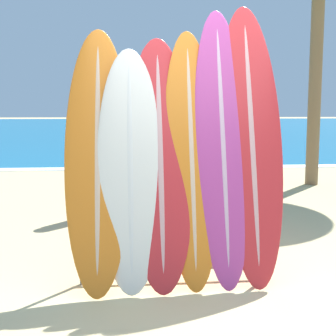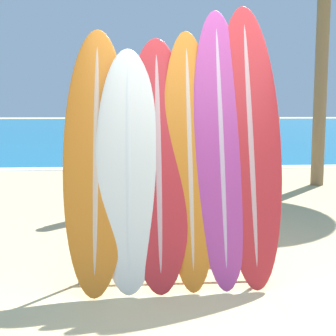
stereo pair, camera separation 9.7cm
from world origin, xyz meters
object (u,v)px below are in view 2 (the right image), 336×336
(person_mid_beach, at_px, (112,149))
(person_near_water, at_px, (271,143))
(surfboard_slot_5, at_px, (250,141))
(surfboard_slot_3, at_px, (190,155))
(surfboard_slot_2, at_px, (158,159))
(person_far_left, at_px, (130,141))
(surfboard_slot_4, at_px, (221,143))
(surfboard_slot_1, at_px, (128,166))
(surfboard_slot_0, at_px, (96,154))
(surfboard_rack, at_px, (175,228))

(person_mid_beach, bearing_deg, person_near_water, 78.40)
(surfboard_slot_5, distance_m, person_mid_beach, 3.07)
(person_mid_beach, bearing_deg, surfboard_slot_3, -26.23)
(surfboard_slot_3, height_order, person_near_water, surfboard_slot_3)
(surfboard_slot_5, bearing_deg, surfboard_slot_2, -177.76)
(person_far_left, bearing_deg, surfboard_slot_4, -55.50)
(surfboard_slot_1, relative_size, surfboard_slot_3, 0.93)
(surfboard_slot_3, xyz_separation_m, person_far_left, (-0.55, 5.62, -0.26))
(surfboard_slot_3, relative_size, surfboard_slot_5, 0.90)
(surfboard_slot_1, bearing_deg, surfboard_slot_2, 6.42)
(person_far_left, bearing_deg, person_near_water, 2.54)
(surfboard_slot_1, height_order, person_far_left, surfboard_slot_1)
(surfboard_slot_0, xyz_separation_m, person_near_water, (2.87, 4.45, -0.24))
(surfboard_rack, xyz_separation_m, surfboard_slot_3, (0.13, 0.05, 0.64))
(surfboard_slot_1, xyz_separation_m, person_far_left, (-0.02, 5.65, -0.18))
(surfboard_slot_1, distance_m, person_near_water, 5.21)
(surfboard_slot_0, distance_m, person_mid_beach, 2.76)
(surfboard_slot_2, bearing_deg, surfboard_slot_1, -173.58)
(surfboard_slot_1, height_order, surfboard_slot_2, surfboard_slot_2)
(surfboard_rack, bearing_deg, surfboard_slot_5, 6.61)
(surfboard_slot_4, bearing_deg, person_near_water, 68.13)
(surfboard_slot_3, relative_size, person_near_water, 1.37)
(surfboard_slot_0, height_order, person_near_water, surfboard_slot_0)
(person_far_left, bearing_deg, surfboard_slot_0, -66.54)
(surfboard_slot_1, relative_size, person_near_water, 1.27)
(surfboard_slot_3, xyz_separation_m, surfboard_slot_5, (0.54, 0.03, 0.12))
(surfboard_slot_0, relative_size, person_far_left, 1.43)
(surfboard_rack, distance_m, person_mid_beach, 2.94)
(surfboard_slot_0, distance_m, surfboard_slot_5, 1.35)
(surfboard_slot_2, xyz_separation_m, surfboard_slot_3, (0.27, 0.01, 0.03))
(surfboard_slot_1, xyz_separation_m, surfboard_slot_4, (0.81, 0.05, 0.18))
(surfboard_slot_2, xyz_separation_m, person_mid_beach, (-0.53, 2.78, -0.15))
(surfboard_slot_1, relative_size, surfboard_slot_5, 0.84)
(surfboard_slot_3, distance_m, surfboard_slot_4, 0.29)
(surfboard_slot_3, relative_size, surfboard_slot_4, 0.92)
(surfboard_slot_1, relative_size, person_mid_beach, 1.20)
(surfboard_slot_5, xyz_separation_m, person_mid_beach, (-1.34, 2.75, -0.30))
(surfboard_slot_2, relative_size, person_far_left, 1.38)
(surfboard_rack, relative_size, surfboard_slot_1, 0.82)
(person_mid_beach, distance_m, person_far_left, 2.85)
(surfboard_rack, xyz_separation_m, surfboard_slot_4, (0.41, 0.07, 0.74))
(person_near_water, bearing_deg, surfboard_rack, -55.81)
(surfboard_slot_2, relative_size, person_mid_beach, 1.26)
(surfboard_slot_1, height_order, person_mid_beach, surfboard_slot_1)
(surfboard_slot_2, distance_m, surfboard_slot_4, 0.56)
(surfboard_rack, bearing_deg, person_near_water, 64.09)
(surfboard_slot_2, xyz_separation_m, surfboard_slot_5, (0.81, 0.03, 0.15))
(surfboard_rack, height_order, surfboard_slot_0, surfboard_slot_0)
(surfboard_slot_0, bearing_deg, surfboard_slot_2, -3.08)
(surfboard_slot_2, xyz_separation_m, person_near_water, (2.34, 4.48, -0.20))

